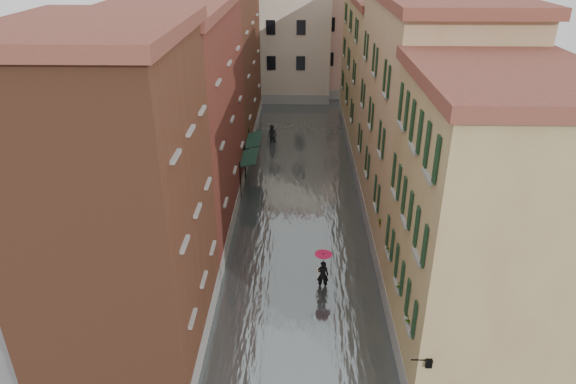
# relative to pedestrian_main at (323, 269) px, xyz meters

# --- Properties ---
(ground) EXTENTS (120.00, 120.00, 0.00)m
(ground) POSITION_rel_pedestrian_main_xyz_m (-1.14, -1.99, -1.22)
(ground) COLOR #545456
(ground) RESTS_ON ground
(floodwater) EXTENTS (10.00, 60.00, 0.20)m
(floodwater) POSITION_rel_pedestrian_main_xyz_m (-1.14, 11.01, -1.12)
(floodwater) COLOR #51595A
(floodwater) RESTS_ON ground
(building_left_near) EXTENTS (6.00, 8.00, 13.00)m
(building_left_near) POSITION_rel_pedestrian_main_xyz_m (-8.14, -3.99, 5.28)
(building_left_near) COLOR brown
(building_left_near) RESTS_ON ground
(building_left_mid) EXTENTS (6.00, 14.00, 12.50)m
(building_left_mid) POSITION_rel_pedestrian_main_xyz_m (-8.14, 7.01, 5.03)
(building_left_mid) COLOR maroon
(building_left_mid) RESTS_ON ground
(building_left_far) EXTENTS (6.00, 16.00, 14.00)m
(building_left_far) POSITION_rel_pedestrian_main_xyz_m (-8.14, 22.01, 5.78)
(building_left_far) COLOR brown
(building_left_far) RESTS_ON ground
(building_right_near) EXTENTS (6.00, 8.00, 11.50)m
(building_right_near) POSITION_rel_pedestrian_main_xyz_m (5.86, -3.99, 4.53)
(building_right_near) COLOR #8C6A48
(building_right_near) RESTS_ON ground
(building_right_mid) EXTENTS (6.00, 14.00, 13.00)m
(building_right_mid) POSITION_rel_pedestrian_main_xyz_m (5.86, 7.01, 5.28)
(building_right_mid) COLOR tan
(building_right_mid) RESTS_ON ground
(building_right_far) EXTENTS (6.00, 16.00, 11.50)m
(building_right_far) POSITION_rel_pedestrian_main_xyz_m (5.86, 22.01, 4.53)
(building_right_far) COLOR #8C6A48
(building_right_far) RESTS_ON ground
(building_end_cream) EXTENTS (12.00, 9.00, 13.00)m
(building_end_cream) POSITION_rel_pedestrian_main_xyz_m (-4.14, 36.01, 5.28)
(building_end_cream) COLOR #C3B29B
(building_end_cream) RESTS_ON ground
(building_end_pink) EXTENTS (10.00, 9.00, 12.00)m
(building_end_pink) POSITION_rel_pedestrian_main_xyz_m (4.86, 38.01, 4.78)
(building_end_pink) COLOR tan
(building_end_pink) RESTS_ON ground
(awning_near) EXTENTS (1.09, 2.96, 2.80)m
(awning_near) POSITION_rel_pedestrian_main_xyz_m (-4.63, 11.06, 1.25)
(awning_near) COLOR #142D22
(awning_near) RESTS_ON ground
(awning_far) EXTENTS (1.09, 3.33, 2.80)m
(awning_far) POSITION_rel_pedestrian_main_xyz_m (-4.62, 14.48, 1.26)
(awning_far) COLOR #142D22
(awning_far) RESTS_ON ground
(wall_lantern) EXTENTS (0.71, 0.22, 0.35)m
(wall_lantern) POSITION_rel_pedestrian_main_xyz_m (3.19, -7.99, 1.79)
(wall_lantern) COLOR black
(wall_lantern) RESTS_ON ground
(window_planters) EXTENTS (0.59, 8.29, 0.84)m
(window_planters) POSITION_rel_pedestrian_main_xyz_m (2.98, -2.65, 2.29)
(window_planters) COLOR #9D3D33
(window_planters) RESTS_ON ground
(pedestrian_main) EXTENTS (0.89, 0.89, 2.06)m
(pedestrian_main) POSITION_rel_pedestrian_main_xyz_m (0.00, 0.00, 0.00)
(pedestrian_main) COLOR black
(pedestrian_main) RESTS_ON ground
(pedestrian_far) EXTENTS (1.05, 0.96, 1.76)m
(pedestrian_far) POSITION_rel_pedestrian_main_xyz_m (-3.50, 20.11, -0.34)
(pedestrian_far) COLOR black
(pedestrian_far) RESTS_ON ground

